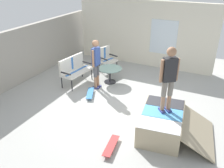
{
  "coord_description": "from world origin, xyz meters",
  "views": [
    {
      "loc": [
        -5.88,
        -2.71,
        3.96
      ],
      "look_at": [
        0.05,
        0.18,
        0.7
      ],
      "focal_mm": 38.24,
      "sensor_mm": 36.0,
      "label": 1
    }
  ],
  "objects_px": {
    "skate_ramp": "(163,123)",
    "patio_chair_near_house": "(106,57)",
    "skateboard_spare": "(111,146)",
    "skateboard_by_bench": "(90,93)",
    "person_skater": "(169,75)",
    "person_watching": "(96,61)",
    "patio_bench": "(74,68)",
    "patio_table": "(110,72)"
  },
  "relations": [
    {
      "from": "skateboard_by_bench",
      "to": "skateboard_spare",
      "type": "height_order",
      "value": "same"
    },
    {
      "from": "person_skater",
      "to": "patio_chair_near_house",
      "type": "bearing_deg",
      "value": 47.48
    },
    {
      "from": "patio_table",
      "to": "person_watching",
      "type": "height_order",
      "value": "person_watching"
    },
    {
      "from": "patio_bench",
      "to": "patio_chair_near_house",
      "type": "distance_m",
      "value": 1.64
    },
    {
      "from": "skateboard_by_bench",
      "to": "skate_ramp",
      "type": "bearing_deg",
      "value": -108.13
    },
    {
      "from": "person_watching",
      "to": "skateboard_by_bench",
      "type": "height_order",
      "value": "person_watching"
    },
    {
      "from": "patio_bench",
      "to": "patio_chair_near_house",
      "type": "bearing_deg",
      "value": -18.67
    },
    {
      "from": "skate_ramp",
      "to": "skateboard_spare",
      "type": "height_order",
      "value": "skate_ramp"
    },
    {
      "from": "skateboard_by_bench",
      "to": "patio_chair_near_house",
      "type": "bearing_deg",
      "value": 12.69
    },
    {
      "from": "skate_ramp",
      "to": "person_watching",
      "type": "relative_size",
      "value": 1.15
    },
    {
      "from": "patio_bench",
      "to": "person_watching",
      "type": "height_order",
      "value": "person_watching"
    },
    {
      "from": "skate_ramp",
      "to": "skateboard_by_bench",
      "type": "height_order",
      "value": "skate_ramp"
    },
    {
      "from": "patio_table",
      "to": "skateboard_spare",
      "type": "xyz_separation_m",
      "value": [
        -3.29,
        -1.67,
        -0.32
      ]
    },
    {
      "from": "skate_ramp",
      "to": "skateboard_spare",
      "type": "distance_m",
      "value": 1.5
    },
    {
      "from": "skate_ramp",
      "to": "patio_chair_near_house",
      "type": "relative_size",
      "value": 1.99
    },
    {
      "from": "person_skater",
      "to": "skateboard_by_bench",
      "type": "height_order",
      "value": "person_skater"
    },
    {
      "from": "person_skater",
      "to": "patio_table",
      "type": "bearing_deg",
      "value": 52.02
    },
    {
      "from": "patio_chair_near_house",
      "to": "person_watching",
      "type": "relative_size",
      "value": 0.58
    },
    {
      "from": "patio_bench",
      "to": "patio_table",
      "type": "bearing_deg",
      "value": -61.76
    },
    {
      "from": "skateboard_spare",
      "to": "patio_chair_near_house",
      "type": "bearing_deg",
      "value": 28.56
    },
    {
      "from": "patio_table",
      "to": "skateboard_spare",
      "type": "bearing_deg",
      "value": -153.11
    },
    {
      "from": "skate_ramp",
      "to": "skateboard_spare",
      "type": "xyz_separation_m",
      "value": [
        -1.16,
        0.94,
        -0.22
      ]
    },
    {
      "from": "patio_table",
      "to": "person_skater",
      "type": "relative_size",
      "value": 0.53
    },
    {
      "from": "patio_chair_near_house",
      "to": "skateboard_by_bench",
      "type": "distance_m",
      "value": 2.28
    },
    {
      "from": "person_watching",
      "to": "skateboard_spare",
      "type": "relative_size",
      "value": 2.16
    },
    {
      "from": "patio_bench",
      "to": "skateboard_by_bench",
      "type": "relative_size",
      "value": 1.61
    },
    {
      "from": "person_watching",
      "to": "person_skater",
      "type": "height_order",
      "value": "person_skater"
    },
    {
      "from": "patio_table",
      "to": "skateboard_by_bench",
      "type": "distance_m",
      "value": 1.28
    },
    {
      "from": "skate_ramp",
      "to": "patio_chair_near_house",
      "type": "height_order",
      "value": "patio_chair_near_house"
    },
    {
      "from": "person_watching",
      "to": "person_skater",
      "type": "distance_m",
      "value": 3.21
    },
    {
      "from": "patio_chair_near_house",
      "to": "person_skater",
      "type": "xyz_separation_m",
      "value": [
        -2.96,
        -3.23,
        1.0
      ]
    },
    {
      "from": "skate_ramp",
      "to": "person_watching",
      "type": "distance_m",
      "value": 3.3
    },
    {
      "from": "patio_chair_near_house",
      "to": "person_skater",
      "type": "bearing_deg",
      "value": -132.52
    },
    {
      "from": "patio_bench",
      "to": "skateboard_spare",
      "type": "height_order",
      "value": "patio_bench"
    },
    {
      "from": "patio_bench",
      "to": "person_skater",
      "type": "xyz_separation_m",
      "value": [
        -1.41,
        -3.75,
        1.0
      ]
    },
    {
      "from": "skateboard_spare",
      "to": "skate_ramp",
      "type": "bearing_deg",
      "value": -38.94
    },
    {
      "from": "skateboard_spare",
      "to": "patio_bench",
      "type": "bearing_deg",
      "value": 46.59
    },
    {
      "from": "patio_bench",
      "to": "person_skater",
      "type": "distance_m",
      "value": 4.13
    },
    {
      "from": "patio_bench",
      "to": "patio_table",
      "type": "distance_m",
      "value": 1.33
    },
    {
      "from": "patio_chair_near_house",
      "to": "patio_table",
      "type": "distance_m",
      "value": 1.14
    },
    {
      "from": "patio_bench",
      "to": "patio_chair_near_house",
      "type": "height_order",
      "value": "same"
    },
    {
      "from": "patio_bench",
      "to": "person_skater",
      "type": "relative_size",
      "value": 0.76
    }
  ]
}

